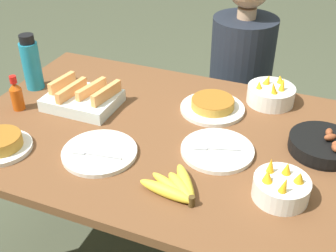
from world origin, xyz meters
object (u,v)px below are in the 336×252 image
melon_tray (83,98)px  person_figure (238,97)px  water_bottle (31,63)px  banana_bunch (177,187)px  frittata_plate_center (213,106)px  empty_plate_near_front (217,150)px  empty_plate_far_left (100,152)px  skillet (324,145)px  hot_sauce_bottle (17,95)px  frittata_plate_side (1,144)px  fruit_bowl_citrus (281,187)px  fruit_bowl_mango (271,94)px

melon_tray → person_figure: (0.50, 0.70, -0.25)m
water_bottle → person_figure: size_ratio=0.21×
banana_bunch → frittata_plate_center: frittata_plate_center is taller
empty_plate_near_front → water_bottle: water_bottle is taller
empty_plate_far_left → melon_tray: bearing=130.6°
melon_tray → skillet: (0.95, 0.04, -0.01)m
water_bottle → empty_plate_near_front: bearing=-10.2°
skillet → hot_sauce_bottle: 1.19m
frittata_plate_side → fruit_bowl_citrus: size_ratio=1.25×
fruit_bowl_citrus → melon_tray: bearing=163.6°
skillet → empty_plate_far_left: bearing=176.1°
frittata_plate_center → fruit_bowl_citrus: size_ratio=1.52×
melon_tray → skillet: 0.95m
melon_tray → fruit_bowl_mango: (0.71, 0.32, 0.01)m
hot_sauce_bottle → empty_plate_far_left: bearing=-17.7°
skillet → frittata_plate_side: bearing=174.4°
melon_tray → hot_sauce_bottle: (-0.23, -0.12, 0.03)m
skillet → frittata_plate_center: bearing=137.6°
empty_plate_near_front → water_bottle: bearing=169.8°
empty_plate_near_front → person_figure: 0.83m
frittata_plate_side → fruit_bowl_citrus: (0.95, 0.12, 0.01)m
banana_bunch → fruit_bowl_mango: (0.16, 0.66, 0.02)m
banana_bunch → fruit_bowl_mango: bearing=76.1°
person_figure → empty_plate_far_left: bearing=-105.8°
banana_bunch → person_figure: 1.07m
melon_tray → water_bottle: bearing=168.5°
frittata_plate_center → person_figure: size_ratio=0.22×
skillet → frittata_plate_center: size_ratio=1.28×
person_figure → frittata_plate_side: bearing=-119.6°
fruit_bowl_mango → person_figure: bearing=119.1°
banana_bunch → skillet: size_ratio=0.61×
frittata_plate_center → fruit_bowl_mango: bearing=36.8°
fruit_bowl_mango → water_bottle: bearing=-165.4°
banana_bunch → hot_sauce_bottle: size_ratio=1.37×
frittata_plate_side → fruit_bowl_citrus: bearing=7.5°
melon_tray → empty_plate_far_left: (0.23, -0.27, -0.03)m
frittata_plate_center → water_bottle: 0.80m
melon_tray → water_bottle: size_ratio=1.16×
frittata_plate_side → empty_plate_far_left: frittata_plate_side is taller
melon_tray → person_figure: person_figure is taller
banana_bunch → melon_tray: melon_tray is taller
fruit_bowl_citrus → frittata_plate_side: bearing=-172.5°
empty_plate_near_front → water_bottle: size_ratio=1.05×
frittata_plate_side → empty_plate_near_front: 0.76m
frittata_plate_center → person_figure: person_figure is taller
empty_plate_near_front → water_bottle: (-0.89, 0.16, 0.11)m
frittata_plate_side → water_bottle: 0.47m
frittata_plate_center → empty_plate_far_left: (-0.28, -0.43, -0.01)m
frittata_plate_side → fruit_bowl_citrus: fruit_bowl_citrus is taller
frittata_plate_side → melon_tray: bearing=74.1°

